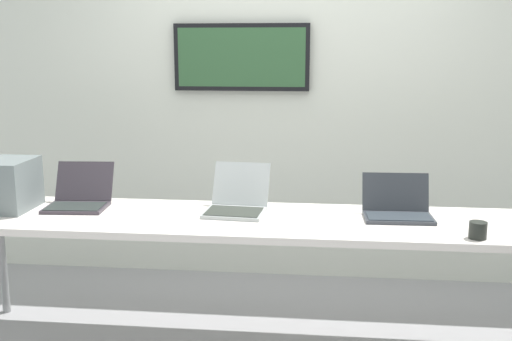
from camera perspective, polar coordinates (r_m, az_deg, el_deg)
name	(u,v)px	position (r m, az deg, el deg)	size (l,w,h in m)	color
back_wall	(286,108)	(4.35, 2.87, 6.01)	(8.00, 0.11, 2.52)	silver
workbench	(275,226)	(3.34, 1.82, -5.34)	(3.75, 0.70, 0.76)	silver
laptop_station_0	(79,197)	(3.72, -16.56, -2.46)	(0.37, 0.38, 0.24)	#3B343C
laptop_station_1	(237,201)	(3.46, -1.83, -2.96)	(0.37, 0.41, 0.26)	#B0B6B6
laptop_station_2	(397,208)	(3.43, 13.38, -3.48)	(0.38, 0.30, 0.23)	#363A41
coffee_mug	(478,230)	(3.17, 20.49, -5.38)	(0.09, 0.09, 0.09)	black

